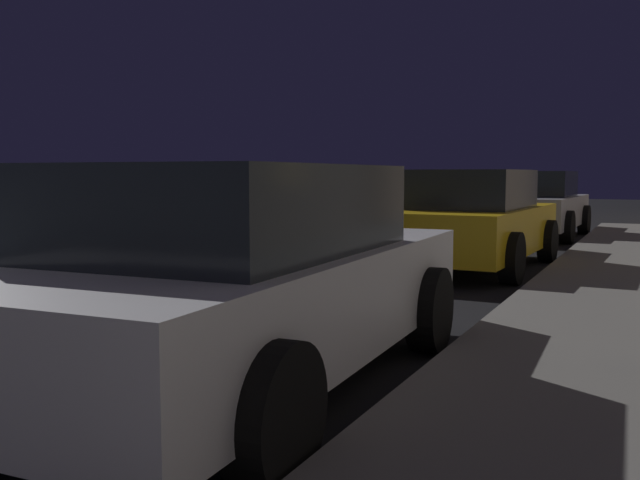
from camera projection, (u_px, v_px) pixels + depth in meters
The scene contains 3 objects.
car_white at pixel (233, 275), 4.55m from camera, with size 2.24×4.25×1.43m.
car_yellow_cab at pixel (470, 220), 10.17m from camera, with size 2.06×4.12×1.43m.
car_silver at pixel (534, 205), 15.24m from camera, with size 2.07×4.08×1.43m.
Camera 1 is at (5.33, -0.86, 1.38)m, focal length 39.55 mm.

